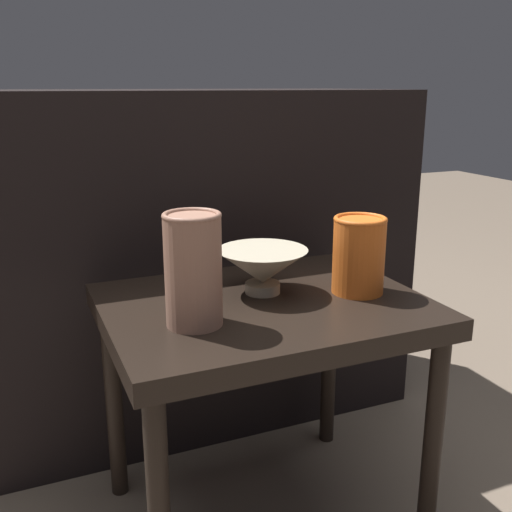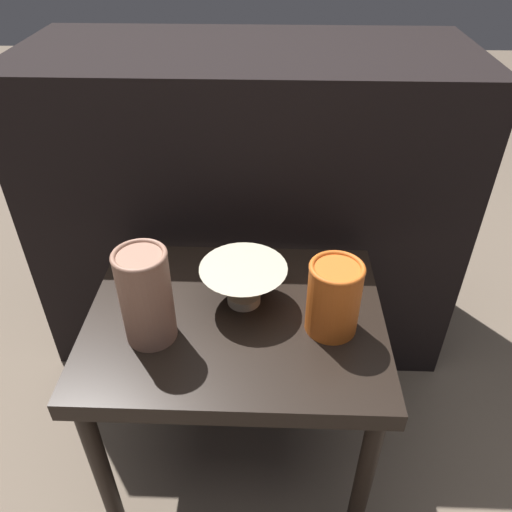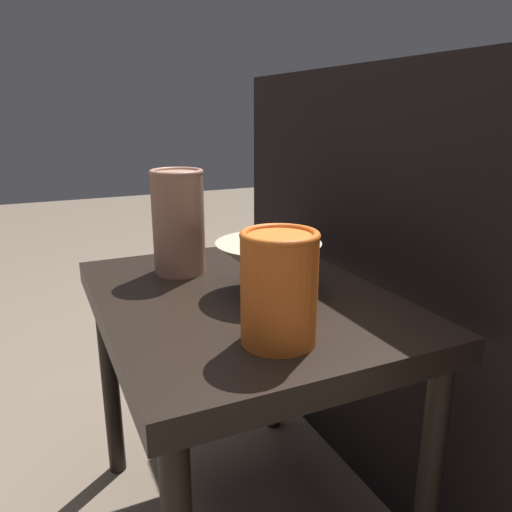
% 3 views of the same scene
% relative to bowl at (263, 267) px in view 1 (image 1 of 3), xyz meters
% --- Properties ---
extents(table, '(0.60, 0.46, 0.48)m').
position_rel_bowl_xyz_m(table, '(-0.02, -0.04, -0.11)').
color(table, black).
rests_on(table, ground_plane).
extents(couch_backdrop, '(1.14, 0.50, 0.86)m').
position_rel_bowl_xyz_m(couch_backdrop, '(-0.02, 0.49, -0.10)').
color(couch_backdrop, black).
rests_on(couch_backdrop, ground_plane).
extents(bowl, '(0.18, 0.18, 0.09)m').
position_rel_bowl_xyz_m(bowl, '(0.00, 0.00, 0.00)').
color(bowl, '#B2A88E').
rests_on(bowl, table).
extents(vase_textured_left, '(0.10, 0.10, 0.19)m').
position_rel_bowl_xyz_m(vase_textured_left, '(-0.17, -0.10, 0.05)').
color(vase_textured_left, '#996B56').
rests_on(vase_textured_left, table).
extents(vase_colorful_right, '(0.10, 0.10, 0.15)m').
position_rel_bowl_xyz_m(vase_colorful_right, '(0.17, -0.07, 0.03)').
color(vase_colorful_right, orange).
rests_on(vase_colorful_right, table).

